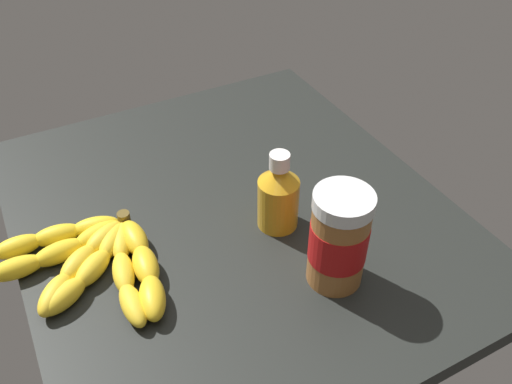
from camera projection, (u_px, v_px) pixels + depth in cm
name	position (u px, v px, depth cm)	size (l,w,h in cm)	color
ground_plane	(233.00, 217.00, 90.13)	(78.12, 68.37, 3.15)	black
banana_bunch	(95.00, 259.00, 78.42)	(24.82, 22.91, 3.62)	yellow
peanut_butter_jar	(339.00, 239.00, 73.05)	(8.23, 8.23, 15.62)	#9E602D
honey_bottle	(278.00, 195.00, 82.92)	(6.55, 6.55, 13.78)	gold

